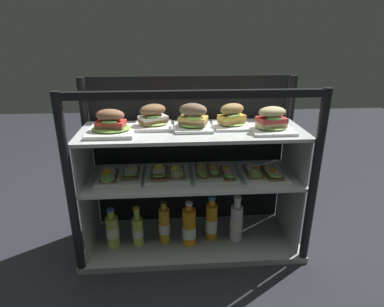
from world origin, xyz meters
TOP-DOWN VIEW (x-y plane):
  - ground_plane at (0.00, 0.00)m, footprint 6.00×6.00m
  - case_base_deck at (0.00, 0.00)m, footprint 1.12×0.42m
  - case_frame at (0.00, 0.09)m, footprint 1.12×0.42m
  - riser_lower_tier at (0.00, 0.00)m, footprint 1.04×0.34m
  - shelf_lower_glass at (0.00, 0.00)m, footprint 1.06×0.36m
  - riser_upper_tier at (0.00, 0.00)m, footprint 1.04×0.34m
  - shelf_upper_glass at (0.00, 0.00)m, footprint 1.06×0.36m
  - plated_roll_sandwich_mid_left at (-0.37, -0.03)m, footprint 0.21×0.21m
  - plated_roll_sandwich_mid_right at (-0.18, 0.05)m, footprint 0.17×0.17m
  - plated_roll_sandwich_far_right at (0.01, 0.01)m, footprint 0.18×0.18m
  - plated_roll_sandwich_far_left at (0.19, 0.03)m, footprint 0.17×0.17m
  - plated_roll_sandwich_left_of_center at (0.36, -0.04)m, footprint 0.19×0.19m
  - open_sandwich_tray_mid_right at (-0.35, -0.00)m, footprint 0.22×0.22m
  - open_sandwich_tray_right_of_center at (-0.12, -0.00)m, footprint 0.22×0.22m
  - open_sandwich_tray_near_left_corner at (0.11, -0.00)m, footprint 0.22×0.23m
  - open_sandwich_tray_center at (0.35, -0.03)m, footprint 0.22×0.22m
  - juice_bottle_back_right at (-0.41, -0.03)m, footprint 0.07×0.07m
  - juice_bottle_back_left at (-0.28, -0.03)m, footprint 0.06×0.06m
  - juice_bottle_front_left_end at (-0.15, -0.02)m, footprint 0.06×0.06m
  - juice_bottle_tucked_behind at (-0.02, -0.04)m, footprint 0.07×0.07m
  - juice_bottle_front_second at (0.10, -0.01)m, footprint 0.06×0.06m
  - juice_bottle_front_fourth at (0.23, -0.02)m, footprint 0.07×0.07m

SIDE VIEW (x-z plane):
  - ground_plane at x=0.00m, z-range -0.02..0.00m
  - case_base_deck at x=0.00m, z-range 0.00..0.03m
  - juice_bottle_back_left at x=-0.28m, z-range 0.01..0.22m
  - juice_bottle_back_right at x=-0.41m, z-range 0.01..0.23m
  - juice_bottle_tucked_behind at x=-0.02m, z-range 0.01..0.25m
  - juice_bottle_front_left_end at x=-0.15m, z-range 0.01..0.25m
  - juice_bottle_front_second at x=0.10m, z-range 0.01..0.26m
  - juice_bottle_front_fourth at x=0.23m, z-range 0.01..0.26m
  - riser_lower_tier at x=0.00m, z-range 0.03..0.38m
  - shelf_lower_glass at x=0.00m, z-range 0.38..0.40m
  - open_sandwich_tray_near_left_corner at x=0.11m, z-range 0.39..0.45m
  - open_sandwich_tray_center at x=0.35m, z-range 0.39..0.45m
  - open_sandwich_tray_mid_right at x=-0.35m, z-range 0.39..0.45m
  - open_sandwich_tray_right_of_center at x=-0.12m, z-range 0.39..0.45m
  - case_frame at x=0.00m, z-range 0.04..0.91m
  - riser_upper_tier at x=0.00m, z-range 0.40..0.63m
  - shelf_upper_glass at x=0.00m, z-range 0.63..0.64m
  - plated_roll_sandwich_mid_left at x=-0.37m, z-range 0.62..0.74m
  - plated_roll_sandwich_left_of_center at x=0.36m, z-range 0.63..0.74m
  - plated_roll_sandwich_mid_right at x=-0.18m, z-range 0.63..0.74m
  - plated_roll_sandwich_far_left at x=0.19m, z-range 0.63..0.75m
  - plated_roll_sandwich_far_right at x=0.01m, z-range 0.63..0.75m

